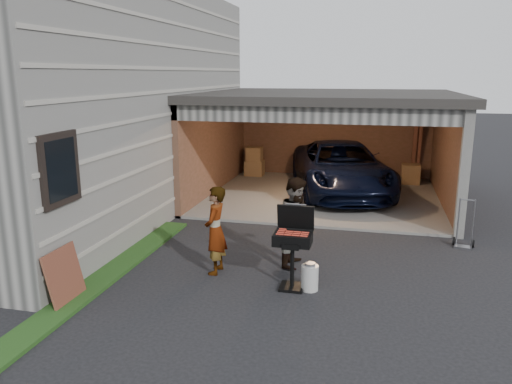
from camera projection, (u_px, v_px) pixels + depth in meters
The scene contains 11 objects.
ground at pixel (235, 288), 8.10m from camera, with size 80.00×80.00×0.00m, color black.
house at pixel (49, 99), 12.61m from camera, with size 7.00×11.00×5.50m, color #474744.
groundcover_strip at pixel (76, 298), 7.66m from camera, with size 0.50×8.00×0.06m, color #193814.
garage at pixel (327, 129), 13.91m from camera, with size 6.80×6.30×2.90m.
minivan at pixel (341, 170), 14.19m from camera, with size 2.38×5.16×1.43m, color black.
woman at pixel (215, 230), 8.55m from camera, with size 0.56×0.37×1.54m, color #ADC2DA.
man at pixel (297, 222), 8.90m from camera, with size 0.79×0.61×1.62m, color #452A1B.
bbq_grill at pixel (293, 241), 7.93m from camera, with size 0.60×0.53×1.33m.
propane_tank at pixel (310, 278), 7.98m from camera, with size 0.28×0.28×0.41m, color silver.
plywood_panel at pixel (65, 276), 7.48m from camera, with size 0.04×0.77×0.86m, color brown.
hand_truck at pixel (464, 238), 9.97m from camera, with size 0.43×0.37×0.98m.
Camera 1 is at (2.09, -7.22, 3.40)m, focal length 35.00 mm.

